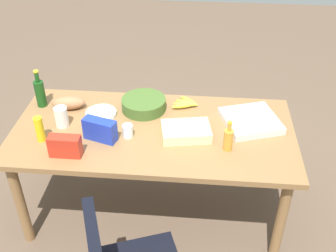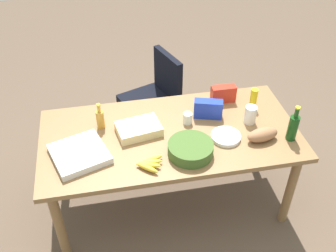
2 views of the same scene
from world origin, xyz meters
name	(u,v)px [view 1 (image 1 of 2)]	position (x,y,z in m)	size (l,w,h in m)	color
ground_plane	(155,208)	(0.00, 0.00, 0.00)	(10.00, 10.00, 0.00)	brown
conference_table	(153,139)	(0.00, 0.00, 0.68)	(1.93, 0.94, 0.77)	olive
paper_plate_stack	(101,114)	(0.39, -0.14, 0.78)	(0.22, 0.22, 0.03)	white
sheet_cake	(186,131)	(-0.23, 0.05, 0.80)	(0.32, 0.22, 0.07)	beige
wine_bottle	(40,92)	(0.86, -0.23, 0.88)	(0.09, 0.09, 0.29)	#154516
mustard_bottle	(40,129)	(0.72, 0.19, 0.85)	(0.06, 0.06, 0.18)	yellow
dressing_bottle	(228,139)	(-0.50, 0.17, 0.85)	(0.07, 0.07, 0.21)	gold
bread_loaf	(69,103)	(0.65, -0.21, 0.82)	(0.24, 0.11, 0.10)	#A06B46
pizza_box	(251,121)	(-0.67, -0.13, 0.79)	(0.36, 0.36, 0.05)	silver
chip_bag_blue	(100,130)	(0.33, 0.14, 0.84)	(0.22, 0.08, 0.15)	#1D35B2
mayo_jar	(61,117)	(0.63, 0.01, 0.84)	(0.09, 0.09, 0.14)	white
salad_bowl	(144,104)	(0.10, -0.25, 0.81)	(0.32, 0.32, 0.09)	#405F26
banana_bunch	(186,103)	(-0.21, -0.32, 0.79)	(0.20, 0.18, 0.04)	yellow
paper_cup	(128,131)	(0.16, 0.09, 0.81)	(0.07, 0.07, 0.09)	white
chip_bag_red	(65,146)	(0.51, 0.32, 0.84)	(0.20, 0.08, 0.14)	red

